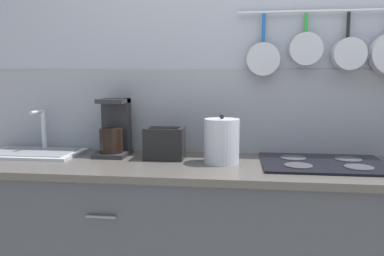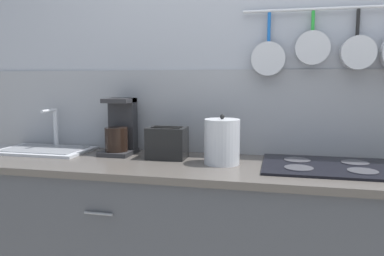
# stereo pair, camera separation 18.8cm
# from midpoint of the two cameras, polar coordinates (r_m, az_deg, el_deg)

# --- Properties ---
(wall_back) EXTENTS (7.20, 0.16, 2.60)m
(wall_back) POSITION_cam_midpoint_polar(r_m,az_deg,el_deg) (2.18, 16.60, 5.50)
(wall_back) COLOR #999EA8
(wall_back) RESTS_ON ground_plane
(countertop) EXTENTS (3.38, 0.60, 0.03)m
(countertop) POSITION_cam_midpoint_polar(r_m,az_deg,el_deg) (1.89, 16.70, -6.43)
(countertop) COLOR #4C4742
(countertop) RESTS_ON cabinet_base
(sink_basin) EXTENTS (0.53, 0.33, 0.25)m
(sink_basin) POSITION_cam_midpoint_polar(r_m,az_deg,el_deg) (2.36, -19.37, -2.94)
(sink_basin) COLOR #B7BABF
(sink_basin) RESTS_ON countertop
(coffee_maker) EXTENTS (0.17, 0.21, 0.32)m
(coffee_maker) POSITION_cam_midpoint_polar(r_m,az_deg,el_deg) (2.17, -8.47, -0.41)
(coffee_maker) COLOR #262628
(coffee_maker) RESTS_ON countertop
(toaster) EXTENTS (0.22, 0.14, 0.17)m
(toaster) POSITION_cam_midpoint_polar(r_m,az_deg,el_deg) (2.02, -1.17, -2.30)
(toaster) COLOR black
(toaster) RESTS_ON countertop
(kettle) EXTENTS (0.18, 0.18, 0.25)m
(kettle) POSITION_cam_midpoint_polar(r_m,az_deg,el_deg) (1.90, 7.43, -2.08)
(kettle) COLOR #B7BABF
(kettle) RESTS_ON countertop
(cooktop) EXTENTS (0.62, 0.46, 0.01)m
(cooktop) POSITION_cam_midpoint_polar(r_m,az_deg,el_deg) (1.96, 22.60, -5.45)
(cooktop) COLOR black
(cooktop) RESTS_ON countertop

